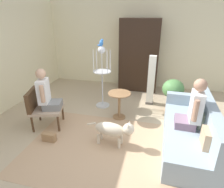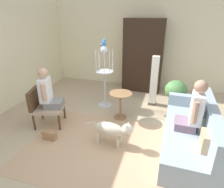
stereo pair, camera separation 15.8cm
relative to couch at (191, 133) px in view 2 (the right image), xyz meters
The scene contains 15 objects.
ground_plane 1.44m from the couch, 168.57° to the right, with size 7.95×7.95×0.00m, color tan.
back_wall 3.57m from the couch, 114.00° to the left, with size 6.53×0.12×2.84m, color beige.
area_rug 1.58m from the couch, 161.61° to the right, with size 2.88×2.16×0.01m, color tan.
couch is the anchor object (origin of this frame).
armchair 3.03m from the couch, behind, with size 0.77×0.74×0.84m.
person_on_couch 0.49m from the couch, 136.19° to the right, with size 0.43×0.53×0.90m.
person_on_armchair 2.92m from the couch, behind, with size 0.51×0.50×0.86m.
round_end_table 1.63m from the couch, 155.72° to the left, with size 0.52×0.52×0.64m.
dog 1.42m from the couch, 166.40° to the right, with size 0.92×0.30×0.53m.
bird_cage_stand 2.43m from the couch, 149.89° to the left, with size 0.45×0.45×1.57m.
parrot 2.72m from the couch, 149.93° to the left, with size 0.17×0.10×0.17m.
potted_plant 1.34m from the couch, 102.77° to the left, with size 0.51×0.51×0.84m.
column_lamp 1.87m from the couch, 117.13° to the left, with size 0.20×0.20×1.31m.
armoire_cabinet 3.08m from the couch, 115.79° to the left, with size 1.18×0.56×2.17m, color black.
handbag 2.67m from the couch, 168.13° to the right, with size 0.26×0.11×0.17m, color #99724C.
Camera 2 is at (0.84, -2.89, 2.28)m, focal length 30.52 mm.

